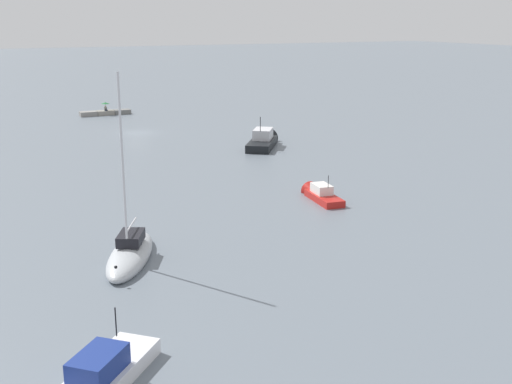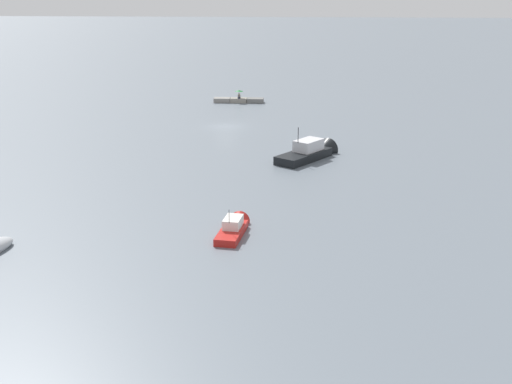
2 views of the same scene
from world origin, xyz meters
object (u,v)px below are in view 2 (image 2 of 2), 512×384
person_seated_grey_left (239,96)px  motorboat_red_near (234,228)px  umbrella_open_green (239,91)px  motorboat_black_far (311,153)px

person_seated_grey_left → motorboat_red_near: motorboat_red_near is taller
umbrella_open_green → motorboat_black_far: (-10.36, 31.23, -1.30)m
motorboat_red_near → umbrella_open_green: bearing=102.1°
person_seated_grey_left → umbrella_open_green: size_ratio=0.57×
umbrella_open_green → motorboat_red_near: size_ratio=0.25×
umbrella_open_green → motorboat_black_far: bearing=108.3°
umbrella_open_green → motorboat_red_near: bearing=94.9°
motorboat_black_far → person_seated_grey_left: bearing=143.9°
motorboat_red_near → person_seated_grey_left: bearing=102.1°
motorboat_red_near → motorboat_black_far: bearing=82.0°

